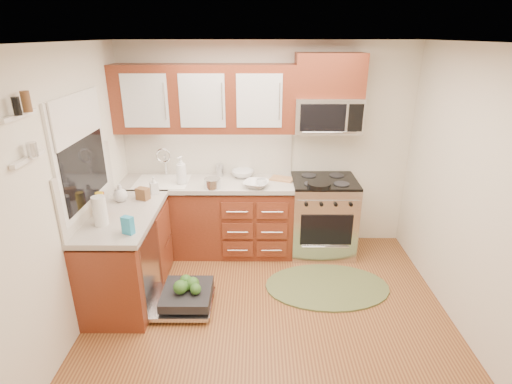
{
  "coord_description": "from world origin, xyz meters",
  "views": [
    {
      "loc": [
        -0.12,
        -3.02,
        2.56
      ],
      "look_at": [
        -0.13,
        0.85,
        1.02
      ],
      "focal_mm": 28.0,
      "sensor_mm": 36.0,
      "label": 1
    }
  ],
  "objects_px": {
    "range": "(322,216)",
    "cup": "(261,183)",
    "paper_towel_roll": "(100,211)",
    "stock_pot": "(212,183)",
    "skillet": "(319,185)",
    "bowl_b": "(243,174)",
    "rug": "(327,286)",
    "bowl_a": "(256,184)",
    "cutting_board": "(282,179)",
    "microwave": "(327,115)",
    "dishwasher": "(183,298)",
    "upper_cabinets": "(204,99)",
    "sink": "(163,192)"
  },
  "relations": [
    {
      "from": "range",
      "to": "cup",
      "type": "bearing_deg",
      "value": -166.58
    },
    {
      "from": "microwave",
      "to": "paper_towel_roll",
      "type": "bearing_deg",
      "value": -150.38
    },
    {
      "from": "sink",
      "to": "stock_pot",
      "type": "xyz_separation_m",
      "value": [
        0.62,
        -0.2,
        0.18
      ]
    },
    {
      "from": "sink",
      "to": "range",
      "type": "bearing_deg",
      "value": 0.3
    },
    {
      "from": "sink",
      "to": "cutting_board",
      "type": "relative_size",
      "value": 2.25
    },
    {
      "from": "upper_cabinets",
      "to": "microwave",
      "type": "xyz_separation_m",
      "value": [
        1.41,
        -0.02,
        -0.18
      ]
    },
    {
      "from": "paper_towel_roll",
      "to": "stock_pot",
      "type": "bearing_deg",
      "value": 45.52
    },
    {
      "from": "sink",
      "to": "rug",
      "type": "relative_size",
      "value": 0.46
    },
    {
      "from": "range",
      "to": "rug",
      "type": "relative_size",
      "value": 0.71
    },
    {
      "from": "rug",
      "to": "cutting_board",
      "type": "xyz_separation_m",
      "value": [
        -0.46,
        0.88,
        0.92
      ]
    },
    {
      "from": "stock_pot",
      "to": "cutting_board",
      "type": "xyz_separation_m",
      "value": [
        0.81,
        0.28,
        -0.05
      ]
    },
    {
      "from": "range",
      "to": "stock_pot",
      "type": "bearing_deg",
      "value": -170.89
    },
    {
      "from": "cutting_board",
      "to": "paper_towel_roll",
      "type": "distance_m",
      "value": 2.12
    },
    {
      "from": "cutting_board",
      "to": "paper_towel_roll",
      "type": "bearing_deg",
      "value": -144.79
    },
    {
      "from": "microwave",
      "to": "stock_pot",
      "type": "relative_size",
      "value": 4.09
    },
    {
      "from": "upper_cabinets",
      "to": "range",
      "type": "relative_size",
      "value": 2.16
    },
    {
      "from": "upper_cabinets",
      "to": "skillet",
      "type": "xyz_separation_m",
      "value": [
        1.3,
        -0.38,
        -0.9
      ]
    },
    {
      "from": "range",
      "to": "stock_pot",
      "type": "xyz_separation_m",
      "value": [
        -1.31,
        -0.21,
        0.51
      ]
    },
    {
      "from": "rug",
      "to": "bowl_a",
      "type": "distance_m",
      "value": 1.37
    },
    {
      "from": "range",
      "to": "stock_pot",
      "type": "distance_m",
      "value": 1.42
    },
    {
      "from": "dishwasher",
      "to": "stock_pot",
      "type": "bearing_deg",
      "value": 75.95
    },
    {
      "from": "skillet",
      "to": "range",
      "type": "bearing_deg",
      "value": 66.47
    },
    {
      "from": "stock_pot",
      "to": "cutting_board",
      "type": "relative_size",
      "value": 0.67
    },
    {
      "from": "bowl_a",
      "to": "paper_towel_roll",
      "type": "bearing_deg",
      "value": -145.62
    },
    {
      "from": "paper_towel_roll",
      "to": "bowl_b",
      "type": "height_order",
      "value": "paper_towel_roll"
    },
    {
      "from": "stock_pot",
      "to": "paper_towel_roll",
      "type": "relative_size",
      "value": 0.67
    },
    {
      "from": "cutting_board",
      "to": "bowl_b",
      "type": "relative_size",
      "value": 1.03
    },
    {
      "from": "rug",
      "to": "bowl_a",
      "type": "height_order",
      "value": "bowl_a"
    },
    {
      "from": "skillet",
      "to": "bowl_b",
      "type": "height_order",
      "value": "bowl_b"
    },
    {
      "from": "cup",
      "to": "sink",
      "type": "bearing_deg",
      "value": 171.77
    },
    {
      "from": "bowl_b",
      "to": "cup",
      "type": "distance_m",
      "value": 0.41
    },
    {
      "from": "skillet",
      "to": "dishwasher",
      "type": "bearing_deg",
      "value": -148.19
    },
    {
      "from": "range",
      "to": "dishwasher",
      "type": "relative_size",
      "value": 1.36
    },
    {
      "from": "stock_pot",
      "to": "bowl_a",
      "type": "distance_m",
      "value": 0.5
    },
    {
      "from": "upper_cabinets",
      "to": "range",
      "type": "height_order",
      "value": "upper_cabinets"
    },
    {
      "from": "cutting_board",
      "to": "range",
      "type": "bearing_deg",
      "value": -8.35
    },
    {
      "from": "sink",
      "to": "bowl_a",
      "type": "relative_size",
      "value": 2.21
    },
    {
      "from": "sink",
      "to": "stock_pot",
      "type": "distance_m",
      "value": 0.68
    },
    {
      "from": "paper_towel_roll",
      "to": "microwave",
      "type": "bearing_deg",
      "value": 29.62
    },
    {
      "from": "dishwasher",
      "to": "skillet",
      "type": "bearing_deg",
      "value": 31.81
    },
    {
      "from": "range",
      "to": "bowl_b",
      "type": "height_order",
      "value": "bowl_b"
    },
    {
      "from": "bowl_a",
      "to": "cup",
      "type": "relative_size",
      "value": 2.28
    },
    {
      "from": "range",
      "to": "cup",
      "type": "distance_m",
      "value": 0.92
    },
    {
      "from": "bowl_b",
      "to": "cup",
      "type": "xyz_separation_m",
      "value": [
        0.22,
        -0.35,
        0.01
      ]
    },
    {
      "from": "sink",
      "to": "cutting_board",
      "type": "xyz_separation_m",
      "value": [
        1.43,
        0.08,
        0.13
      ]
    },
    {
      "from": "upper_cabinets",
      "to": "microwave",
      "type": "relative_size",
      "value": 2.7
    },
    {
      "from": "sink",
      "to": "bowl_a",
      "type": "distance_m",
      "value": 1.14
    },
    {
      "from": "bowl_a",
      "to": "range",
      "type": "bearing_deg",
      "value": 12.44
    },
    {
      "from": "sink",
      "to": "bowl_a",
      "type": "bearing_deg",
      "value": -8.67
    },
    {
      "from": "rug",
      "to": "skillet",
      "type": "distance_m",
      "value": 1.12
    }
  ]
}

